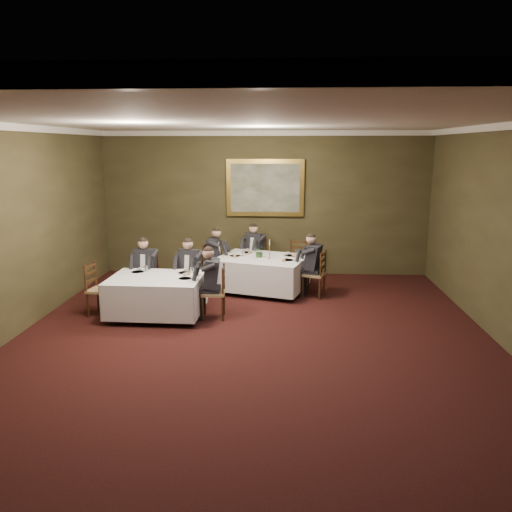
# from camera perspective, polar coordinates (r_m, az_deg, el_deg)

# --- Properties ---
(ground) EXTENTS (10.00, 10.00, 0.00)m
(ground) POSITION_cam_1_polar(r_m,az_deg,el_deg) (7.90, -0.62, -10.94)
(ground) COLOR black
(ground) RESTS_ON ground
(ceiling) EXTENTS (8.00, 10.00, 0.10)m
(ceiling) POSITION_cam_1_polar(r_m,az_deg,el_deg) (7.26, -0.69, 15.31)
(ceiling) COLOR silver
(ceiling) RESTS_ON back_wall
(back_wall) EXTENTS (8.00, 0.10, 3.50)m
(back_wall) POSITION_cam_1_polar(r_m,az_deg,el_deg) (12.33, 1.00, 5.98)
(back_wall) COLOR #37321B
(back_wall) RESTS_ON ground
(front_wall) EXTENTS (8.00, 0.10, 3.50)m
(front_wall) POSITION_cam_1_polar(r_m,az_deg,el_deg) (2.68, -8.69, -18.83)
(front_wall) COLOR #37321B
(front_wall) RESTS_ON ground
(crown_molding) EXTENTS (8.00, 10.00, 0.12)m
(crown_molding) POSITION_cam_1_polar(r_m,az_deg,el_deg) (7.26, -0.69, 14.83)
(crown_molding) COLOR white
(crown_molding) RESTS_ON back_wall
(table_main) EXTENTS (2.20, 1.90, 0.67)m
(table_main) POSITION_cam_1_polar(r_m,az_deg,el_deg) (10.95, 0.67, -1.76)
(table_main) COLOR black
(table_main) RESTS_ON ground
(table_second) EXTENTS (1.75, 1.35, 0.67)m
(table_second) POSITION_cam_1_polar(r_m,az_deg,el_deg) (9.52, -11.29, -4.20)
(table_second) COLOR black
(table_second) RESTS_ON ground
(chair_main_backleft) EXTENTS (0.59, 0.59, 1.00)m
(chair_main_backleft) POSITION_cam_1_polar(r_m,az_deg,el_deg) (12.03, -0.04, -1.27)
(chair_main_backleft) COLOR #95794C
(chair_main_backleft) RESTS_ON ground
(diner_main_backleft) EXTENTS (0.59, 0.62, 1.35)m
(diner_main_backleft) POSITION_cam_1_polar(r_m,az_deg,el_deg) (11.97, -0.07, -0.22)
(diner_main_backleft) COLOR black
(diner_main_backleft) RESTS_ON chair_main_backleft
(chair_main_backright) EXTENTS (0.55, 0.54, 1.00)m
(chair_main_backright) POSITION_cam_1_polar(r_m,az_deg,el_deg) (11.74, 4.56, -1.67)
(chair_main_backright) COLOR #95794C
(chair_main_backright) RESTS_ON ground
(chair_main_endleft) EXTENTS (0.44, 0.46, 1.00)m
(chair_main_endleft) POSITION_cam_1_polar(r_m,az_deg,el_deg) (11.43, -4.94, -2.06)
(chair_main_endleft) COLOR #95794C
(chair_main_endleft) RESTS_ON ground
(diner_main_endleft) EXTENTS (0.50, 0.43, 1.35)m
(diner_main_endleft) POSITION_cam_1_polar(r_m,az_deg,el_deg) (11.37, -4.90, -0.95)
(diner_main_endleft) COLOR black
(diner_main_endleft) RESTS_ON chair_main_endleft
(chair_main_endright) EXTENTS (0.54, 0.55, 1.00)m
(chair_main_endright) POSITION_cam_1_polar(r_m,az_deg,el_deg) (10.67, 6.68, -3.15)
(chair_main_endright) COLOR #95794C
(chair_main_endright) RESTS_ON ground
(diner_main_endright) EXTENTS (0.59, 0.54, 1.35)m
(diner_main_endright) POSITION_cam_1_polar(r_m,az_deg,el_deg) (10.62, 6.65, -1.96)
(diner_main_endright) COLOR black
(diner_main_endright) RESTS_ON chair_main_endright
(chair_sec_backleft) EXTENTS (0.48, 0.46, 1.00)m
(chair_sec_backleft) POSITION_cam_1_polar(r_m,az_deg,el_deg) (10.51, -12.36, -3.61)
(chair_sec_backleft) COLOR #95794C
(chair_sec_backleft) RESTS_ON ground
(diner_sec_backleft) EXTENTS (0.45, 0.52, 1.35)m
(diner_sec_backleft) POSITION_cam_1_polar(r_m,az_deg,el_deg) (10.44, -12.44, -2.42)
(diner_sec_backleft) COLOR black
(diner_sec_backleft) RESTS_ON chair_sec_backleft
(chair_sec_backright) EXTENTS (0.54, 0.52, 1.00)m
(chair_sec_backright) POSITION_cam_1_polar(r_m,az_deg,el_deg) (10.28, -7.43, -3.79)
(chair_sec_backright) COLOR #95794C
(chair_sec_backright) RESTS_ON ground
(diner_sec_backright) EXTENTS (0.51, 0.57, 1.35)m
(diner_sec_backright) POSITION_cam_1_polar(r_m,az_deg,el_deg) (10.20, -7.49, -2.57)
(diner_sec_backright) COLOR black
(diner_sec_backright) RESTS_ON chair_sec_backright
(chair_sec_endright) EXTENTS (0.45, 0.46, 1.00)m
(chair_sec_endright) POSITION_cam_1_polar(r_m,az_deg,el_deg) (9.33, -4.81, -5.40)
(chair_sec_endright) COLOR #95794C
(chair_sec_endright) RESTS_ON ground
(diner_sec_endright) EXTENTS (0.50, 0.44, 1.35)m
(diner_sec_endright) POSITION_cam_1_polar(r_m,az_deg,el_deg) (9.27, -4.90, -4.05)
(diner_sec_endright) COLOR black
(diner_sec_endright) RESTS_ON chair_sec_endright
(chair_sec_endleft) EXTENTS (0.48, 0.49, 1.00)m
(chair_sec_endleft) POSITION_cam_1_polar(r_m,az_deg,el_deg) (9.92, -17.31, -4.85)
(chair_sec_endleft) COLOR #95794C
(chair_sec_endleft) RESTS_ON ground
(centerpiece) EXTENTS (0.30, 0.29, 0.27)m
(centerpiece) POSITION_cam_1_polar(r_m,az_deg,el_deg) (10.87, 0.42, 0.56)
(centerpiece) COLOR #2D5926
(centerpiece) RESTS_ON table_main
(candlestick) EXTENTS (0.06, 0.06, 0.44)m
(candlestick) POSITION_cam_1_polar(r_m,az_deg,el_deg) (10.70, 1.56, 0.51)
(candlestick) COLOR gold
(candlestick) RESTS_ON table_main
(place_setting_table_main) EXTENTS (0.33, 0.32, 0.14)m
(place_setting_table_main) POSITION_cam_1_polar(r_m,az_deg,el_deg) (11.43, -0.77, 0.62)
(place_setting_table_main) COLOR white
(place_setting_table_main) RESTS_ON table_main
(place_setting_table_second) EXTENTS (0.33, 0.32, 0.14)m
(place_setting_table_second) POSITION_cam_1_polar(r_m,az_deg,el_deg) (9.91, -13.04, -1.55)
(place_setting_table_second) COLOR white
(place_setting_table_second) RESTS_ON table_second
(painting) EXTENTS (1.89, 0.09, 1.38)m
(painting) POSITION_cam_1_polar(r_m,az_deg,el_deg) (12.22, 1.05, 7.79)
(painting) COLOR #B99543
(painting) RESTS_ON back_wall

